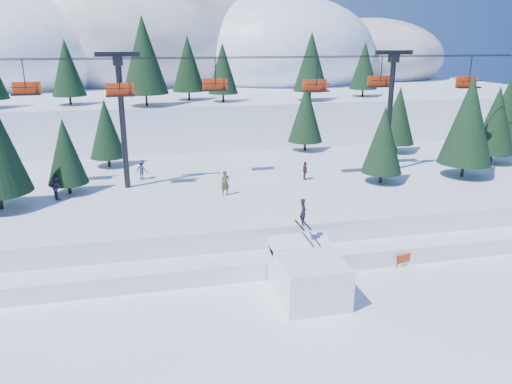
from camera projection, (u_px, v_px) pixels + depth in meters
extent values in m
plane|color=white|center=(310.00, 323.00, 25.06)|extent=(160.00, 160.00, 0.00)
cube|color=white|center=(240.00, 195.00, 41.46)|extent=(70.00, 22.00, 2.50)
cube|color=white|center=(270.00, 250.00, 32.35)|extent=(70.00, 6.00, 1.10)
cube|color=white|center=(185.00, 102.00, 87.51)|extent=(110.00, 60.00, 6.00)
ellipsoid|color=white|center=(11.00, 53.00, 82.78)|extent=(36.00, 32.40, 19.80)
ellipsoid|color=#605B59|center=(145.00, 41.00, 92.52)|extent=(44.00, 39.60, 26.40)
ellipsoid|color=white|center=(281.00, 51.00, 90.73)|extent=(34.00, 30.60, 19.72)
ellipsoid|color=#605B59|center=(368.00, 57.00, 100.97)|extent=(30.00, 27.00, 15.00)
cylinder|color=black|center=(146.00, 100.00, 59.17)|extent=(0.26, 0.26, 1.44)
cone|color=#17331A|center=(144.00, 55.00, 57.65)|extent=(5.36, 5.36, 8.86)
cylinder|color=black|center=(223.00, 98.00, 63.27)|extent=(0.26, 0.26, 1.02)
cone|color=#17331A|center=(223.00, 68.00, 62.20)|extent=(3.77, 3.77, 6.24)
cylinder|color=black|center=(310.00, 96.00, 64.49)|extent=(0.26, 0.26, 1.20)
cone|color=#17331A|center=(311.00, 61.00, 63.22)|extent=(4.47, 4.47, 7.39)
cylinder|color=black|center=(70.00, 100.00, 60.22)|extent=(0.26, 0.26, 1.08)
cone|color=#17331A|center=(67.00, 67.00, 59.09)|extent=(4.02, 4.02, 6.64)
cylinder|color=black|center=(363.00, 93.00, 68.91)|extent=(0.26, 0.26, 1.03)
cone|color=#17331A|center=(364.00, 65.00, 67.83)|extent=(3.82, 3.82, 6.32)
cylinder|color=black|center=(189.00, 96.00, 65.00)|extent=(0.26, 0.26, 1.14)
cone|color=#17331A|center=(188.00, 63.00, 63.81)|extent=(4.22, 4.22, 6.98)
cube|color=white|center=(309.00, 277.00, 27.28)|extent=(3.48, 4.30, 2.35)
cube|color=white|center=(299.00, 244.00, 28.64)|extent=(3.48, 1.50, 0.84)
imported|color=black|center=(303.00, 212.00, 27.83)|extent=(0.44, 0.60, 1.53)
cube|color=black|center=(299.00, 225.00, 28.02)|extent=(0.11, 1.65, 0.03)
cube|color=black|center=(306.00, 224.00, 28.11)|extent=(0.11, 1.65, 0.03)
cylinder|color=black|center=(123.00, 124.00, 37.70)|extent=(0.44, 0.44, 10.00)
cube|color=black|center=(117.00, 54.00, 36.19)|extent=(3.20, 0.35, 0.35)
cube|color=black|center=(118.00, 61.00, 36.32)|extent=(0.70, 0.70, 0.70)
cylinder|color=black|center=(389.00, 115.00, 42.39)|extent=(0.44, 0.44, 10.00)
cube|color=black|center=(394.00, 52.00, 40.88)|extent=(3.20, 0.35, 0.35)
cube|color=black|center=(394.00, 58.00, 41.02)|extent=(0.70, 0.70, 0.70)
cylinder|color=black|center=(268.00, 58.00, 37.51)|extent=(46.00, 0.06, 0.06)
cylinder|color=black|center=(261.00, 57.00, 39.74)|extent=(46.00, 0.06, 0.06)
cylinder|color=black|center=(24.00, 74.00, 36.28)|extent=(0.08, 0.08, 2.20)
cube|color=black|center=(26.00, 94.00, 36.71)|extent=(2.00, 0.75, 0.12)
cube|color=red|center=(27.00, 88.00, 36.93)|extent=(2.00, 0.10, 0.85)
cylinder|color=black|center=(24.00, 87.00, 36.22)|extent=(2.00, 0.06, 0.06)
cylinder|color=black|center=(119.00, 75.00, 35.49)|extent=(0.08, 0.08, 2.20)
cube|color=black|center=(120.00, 96.00, 35.92)|extent=(2.00, 0.75, 0.12)
cube|color=red|center=(120.00, 89.00, 36.14)|extent=(2.00, 0.10, 0.85)
cylinder|color=black|center=(120.00, 88.00, 35.43)|extent=(2.00, 0.06, 0.06)
cylinder|color=black|center=(215.00, 72.00, 39.29)|extent=(0.08, 0.08, 2.20)
cube|color=black|center=(216.00, 90.00, 39.71)|extent=(2.00, 0.75, 0.12)
cube|color=red|center=(215.00, 84.00, 39.94)|extent=(2.00, 0.10, 0.85)
cylinder|color=black|center=(216.00, 84.00, 39.23)|extent=(2.00, 0.06, 0.06)
cylinder|color=black|center=(317.00, 72.00, 38.67)|extent=(0.08, 0.08, 2.20)
cube|color=black|center=(316.00, 91.00, 39.10)|extent=(2.00, 0.75, 0.12)
cube|color=red|center=(315.00, 85.00, 39.32)|extent=(2.00, 0.10, 0.85)
cylinder|color=black|center=(318.00, 84.00, 38.61)|extent=(2.00, 0.06, 0.06)
cylinder|color=black|center=(381.00, 69.00, 42.32)|extent=(0.08, 0.08, 2.20)
cube|color=black|center=(380.00, 86.00, 42.75)|extent=(2.00, 0.75, 0.12)
cube|color=red|center=(379.00, 81.00, 42.97)|extent=(2.00, 0.10, 0.85)
cylinder|color=black|center=(383.00, 80.00, 42.26)|extent=(2.00, 0.06, 0.06)
cylinder|color=black|center=(470.00, 70.00, 41.55)|extent=(0.08, 0.08, 2.20)
cube|color=black|center=(468.00, 87.00, 41.98)|extent=(2.00, 0.75, 0.12)
cube|color=red|center=(466.00, 82.00, 42.20)|extent=(2.00, 0.10, 0.85)
cylinder|color=black|center=(472.00, 81.00, 41.49)|extent=(2.00, 0.06, 0.06)
cylinder|color=black|center=(0.00, 200.00, 34.08)|extent=(0.26, 0.26, 1.21)
cylinder|color=black|center=(463.00, 170.00, 42.05)|extent=(0.26, 0.26, 1.17)
cone|color=#17331A|center=(469.00, 120.00, 40.81)|extent=(4.36, 4.36, 7.21)
cylinder|color=black|center=(491.00, 158.00, 46.62)|extent=(0.26, 0.26, 1.00)
cone|color=#17331A|center=(496.00, 120.00, 45.57)|extent=(3.71, 3.71, 6.13)
cylinder|color=black|center=(502.00, 148.00, 50.87)|extent=(0.26, 0.26, 1.07)
cone|color=#17331A|center=(507.00, 110.00, 49.74)|extent=(3.98, 3.98, 6.58)
cylinder|color=black|center=(396.00, 148.00, 51.13)|extent=(0.26, 0.26, 0.93)
cone|color=#17331A|center=(399.00, 115.00, 50.14)|extent=(3.47, 3.47, 5.74)
cylinder|color=black|center=(109.00, 162.00, 45.50)|extent=(0.26, 0.26, 0.85)
cone|color=#17331A|center=(106.00, 129.00, 44.60)|extent=(3.17, 3.17, 5.24)
cylinder|color=black|center=(305.00, 146.00, 52.01)|extent=(0.26, 0.26, 0.96)
cone|color=#17331A|center=(306.00, 113.00, 51.00)|extent=(3.57, 3.57, 5.90)
cylinder|color=black|center=(70.00, 188.00, 37.57)|extent=(0.26, 0.26, 0.80)
cone|color=#17331A|center=(65.00, 151.00, 36.73)|extent=(2.96, 2.96, 4.90)
cylinder|color=black|center=(380.00, 177.00, 40.37)|extent=(0.26, 0.26, 0.87)
cone|color=#17331A|center=(383.00, 140.00, 39.45)|extent=(3.23, 3.23, 5.34)
imported|color=#494A20|center=(225.00, 183.00, 36.92)|extent=(0.77, 0.60, 1.88)
imported|color=#472130|center=(305.00, 171.00, 41.06)|extent=(0.40, 0.92, 1.55)
imported|color=#1E3631|center=(380.00, 150.00, 48.33)|extent=(0.57, 0.84, 1.67)
imported|color=#35233A|center=(57.00, 187.00, 36.07)|extent=(0.92, 1.03, 1.77)
imported|color=#283250|center=(142.00, 170.00, 41.14)|extent=(1.24, 1.09, 1.66)
cylinder|color=black|center=(397.00, 262.00, 30.88)|extent=(0.06, 0.06, 0.90)
cylinder|color=black|center=(429.00, 253.00, 32.18)|extent=(0.06, 0.06, 0.90)
cube|color=red|center=(414.00, 256.00, 31.50)|extent=(2.70, 0.82, 0.55)
cylinder|color=black|center=(378.00, 247.00, 33.06)|extent=(0.06, 0.06, 0.90)
cylinder|color=black|center=(421.00, 248.00, 32.96)|extent=(0.06, 0.06, 0.90)
cube|color=red|center=(400.00, 246.00, 32.98)|extent=(2.71, 0.77, 0.55)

